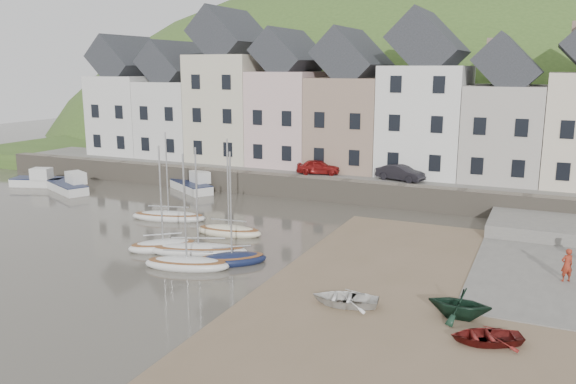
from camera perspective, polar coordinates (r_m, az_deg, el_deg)
The scene contains 23 objects.
ground at distance 30.73m, azimuth -4.65°, elevation -7.64°, with size 160.00×160.00×0.00m, color #484338.
quay_land at distance 59.74m, azimuth 10.33°, elevation 2.68°, with size 90.00×30.00×1.50m, color #3D5A24.
quay_street at distance 48.68m, azimuth 7.05°, elevation 1.61°, with size 70.00×7.00×0.10m, color slate.
seawall at distance 45.54m, azimuth 5.71°, elevation 0.07°, with size 70.00×1.20×1.80m, color slate.
beach at distance 27.46m, azimuth 16.25°, elevation -10.51°, with size 18.00×26.00×0.06m, color brown.
slipway at distance 34.82m, azimuth 24.75°, elevation -6.25°, with size 8.00×18.00×0.12m, color slate.
hillside at distance 91.85m, azimuth 11.16°, elevation -6.08°, with size 134.40×84.00×84.00m.
townhouse_terrace at distance 50.86m, azimuth 10.32°, elevation 8.51°, with size 61.05×8.00×13.93m.
sailboat_0 at distance 41.16m, azimuth -11.63°, elevation -2.34°, with size 5.58×2.80×6.32m.
sailboat_1 at distance 34.54m, azimuth -12.16°, elevation -5.16°, with size 4.03×3.65×6.32m.
sailboat_2 at distance 36.96m, azimuth -5.82°, elevation -3.80°, with size 4.51×2.07×6.32m.
sailboat_3 at distance 31.26m, azimuth -9.90°, elevation -6.92°, with size 4.84×2.73×6.32m.
sailboat_4 at distance 33.44m, azimuth -8.79°, elevation -5.62°, with size 5.73×3.47×6.32m.
sailboat_5 at distance 31.64m, azimuth -5.53°, elevation -6.55°, with size 3.93×3.50×6.32m.
motorboat_0 at distance 52.80m, azimuth -20.72°, elevation 0.66°, with size 5.73×3.91×1.70m.
motorboat_1 at distance 56.18m, azimuth -23.24°, elevation 1.11°, with size 4.95×3.07×1.70m.
motorboat_2 at distance 50.31m, azimuth -9.30°, elevation 0.76°, with size 5.30×4.20×1.70m.
rowboat_white at distance 26.25m, azimuth 5.63°, elevation -10.34°, with size 2.11×2.95×0.61m, color white.
rowboat_green at distance 25.71m, azimuth 16.51°, elevation -10.41°, with size 2.22×2.57×1.36m, color black.
rowboat_red at distance 24.03m, azimuth 18.88°, elevation -13.25°, with size 1.94×2.71×0.56m, color maroon.
person_red at distance 31.57m, azimuth 25.72°, elevation -6.47°, with size 0.61×0.40×1.67m, color maroon.
car_left at distance 48.70m, azimuth 3.01°, elevation 2.48°, with size 1.45×3.61×1.23m, color maroon.
car_right at distance 46.67m, azimuth 10.99°, elevation 1.87°, with size 1.34×3.84×1.27m, color black.
Camera 1 is at (14.12, -25.24, 10.38)m, focal length 36.19 mm.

